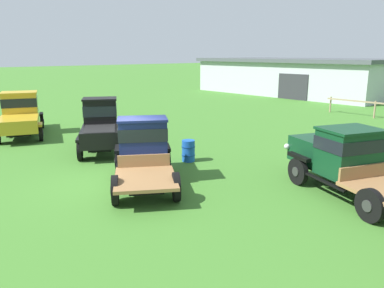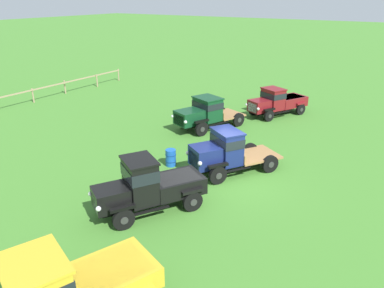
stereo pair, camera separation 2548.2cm
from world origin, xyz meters
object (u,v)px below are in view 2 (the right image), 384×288
object	(u,v)px
vintage_truck_far_side	(204,112)
vintage_truck_midrow_center	(225,151)
vintage_truck_second_in_line	(148,186)
vintage_truck_back_of_row	(277,101)
oil_drum_beside_row	(171,158)

from	to	relation	value
vintage_truck_far_side	vintage_truck_midrow_center	bearing A→B (deg)	-140.51
vintage_truck_second_in_line	vintage_truck_back_of_row	distance (m)	15.08
vintage_truck_second_in_line	vintage_truck_midrow_center	size ratio (longest dim) A/B	0.97
vintage_truck_far_side	vintage_truck_back_of_row	xyz separation A→B (m)	(5.36, -2.85, -0.10)
vintage_truck_second_in_line	oil_drum_beside_row	xyz separation A→B (m)	(3.98, 1.75, -0.70)
vintage_truck_back_of_row	oil_drum_beside_row	size ratio (longest dim) A/B	5.56
vintage_truck_midrow_center	oil_drum_beside_row	xyz separation A→B (m)	(-0.73, 2.69, -0.70)
vintage_truck_second_in_line	vintage_truck_far_side	bearing A→B (deg)	18.15
vintage_truck_back_of_row	oil_drum_beside_row	bearing A→B (deg)	172.76
vintage_truck_second_in_line	vintage_truck_back_of_row	size ratio (longest dim) A/B	0.95
vintage_truck_midrow_center	oil_drum_beside_row	bearing A→B (deg)	105.26
vintage_truck_far_side	oil_drum_beside_row	world-z (taller)	vintage_truck_far_side
oil_drum_beside_row	vintage_truck_far_side	bearing A→B (deg)	14.04
vintage_truck_far_side	vintage_truck_back_of_row	size ratio (longest dim) A/B	1.07
vintage_truck_second_in_line	vintage_truck_midrow_center	xyz separation A→B (m)	(4.71, -0.94, 0.00)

